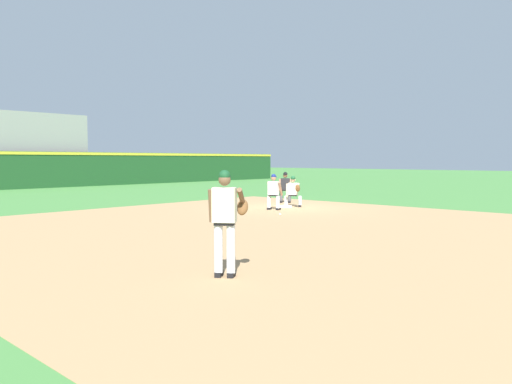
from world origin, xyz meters
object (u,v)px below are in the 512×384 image
at_px(pitcher, 226,216).
at_px(first_baseman, 293,190).
at_px(first_base_bag, 286,206).
at_px(umpire, 285,186).
at_px(baserunner, 274,190).
at_px(baseball, 280,214).

xyz_separation_m(pitcher, first_baseman, (10.81, 7.09, -0.33)).
xyz_separation_m(first_base_bag, umpire, (1.74, 1.45, 0.75)).
bearing_deg(first_base_bag, baserunner, -165.79).
xyz_separation_m(first_base_bag, pitcher, (-10.43, -7.19, 1.01)).
distance_m(first_base_bag, baseball, 2.99).
bearing_deg(baserunner, baseball, -132.14).
xyz_separation_m(pitcher, umpire, (12.17, 8.64, -0.27)).
height_order(baserunner, umpire, same).
bearing_deg(baserunner, first_base_bag, 14.21).
bearing_deg(first_base_bag, baseball, -144.61).
height_order(first_baseman, umpire, umpire).
height_order(baseball, pitcher, pitcher).
height_order(pitcher, first_baseman, pitcher).
height_order(baseball, baserunner, baserunner).
distance_m(baserunner, umpire, 3.35).
distance_m(baseball, first_baseman, 3.33).
distance_m(pitcher, umpire, 14.93).
relative_size(pitcher, baserunner, 1.27).
bearing_deg(baseball, pitcher, -145.66).
distance_m(pitcher, baserunner, 11.59).
height_order(first_base_bag, baseball, first_base_bag).
bearing_deg(umpire, baserunner, -148.79).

